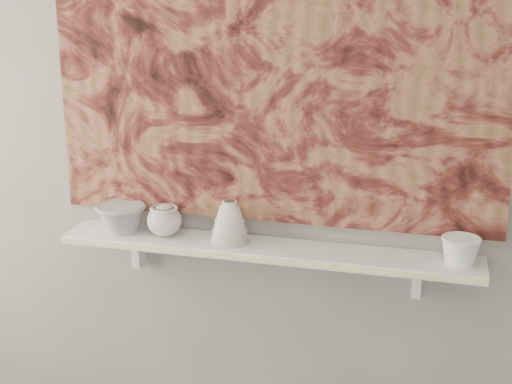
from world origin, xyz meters
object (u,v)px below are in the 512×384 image
(painting, at_px, (273,56))
(bowl_grey, at_px, (121,218))
(bowl_white, at_px, (460,250))
(cup_cream, at_px, (164,221))
(shelf, at_px, (266,249))
(bell_vessel, at_px, (230,221))

(painting, relative_size, bowl_grey, 8.59)
(painting, relative_size, bowl_white, 12.43)
(painting, distance_m, bowl_grey, 0.77)
(cup_cream, bearing_deg, painting, 12.68)
(painting, bearing_deg, bowl_white, -7.45)
(bowl_grey, relative_size, cup_cream, 1.48)
(shelf, xyz_separation_m, cup_cream, (-0.36, 0.00, 0.07))
(shelf, relative_size, bowl_white, 11.60)
(cup_cream, bearing_deg, shelf, 0.00)
(bowl_white, bearing_deg, cup_cream, 180.00)
(painting, relative_size, bell_vessel, 10.46)
(shelf, height_order, painting, painting)
(bell_vessel, height_order, bowl_white, bell_vessel)
(bowl_white, bearing_deg, shelf, 180.00)
(shelf, relative_size, bell_vessel, 9.77)
(bowl_grey, relative_size, bowl_white, 1.45)
(bell_vessel, bearing_deg, cup_cream, 180.00)
(painting, height_order, bowl_grey, painting)
(painting, relative_size, cup_cream, 12.74)
(shelf, distance_m, bell_vessel, 0.15)
(painting, height_order, bowl_white, painting)
(bowl_grey, distance_m, cup_cream, 0.16)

